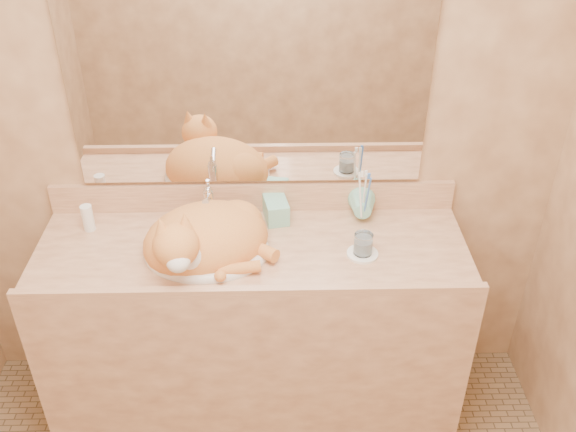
{
  "coord_description": "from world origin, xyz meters",
  "views": [
    {
      "loc": [
        0.09,
        -1.18,
        2.27
      ],
      "look_at": [
        0.13,
        0.7,
        1.01
      ],
      "focal_mm": 40.0,
      "sensor_mm": 36.0,
      "label": 1
    }
  ],
  "objects_px": {
    "toothbrush_cup": "(363,213)",
    "sink_basin": "(206,237)",
    "vanity_counter": "(255,332)",
    "water_glass": "(363,244)",
    "cat": "(203,237)",
    "soap_dispenser": "(279,207)"
  },
  "relations": [
    {
      "from": "vanity_counter",
      "to": "water_glass",
      "type": "height_order",
      "value": "water_glass"
    },
    {
      "from": "vanity_counter",
      "to": "toothbrush_cup",
      "type": "xyz_separation_m",
      "value": [
        0.43,
        0.15,
        0.48
      ]
    },
    {
      "from": "toothbrush_cup",
      "to": "water_glass",
      "type": "xyz_separation_m",
      "value": [
        -0.02,
        -0.2,
        -0.0
      ]
    },
    {
      "from": "vanity_counter",
      "to": "toothbrush_cup",
      "type": "height_order",
      "value": "toothbrush_cup"
    },
    {
      "from": "vanity_counter",
      "to": "toothbrush_cup",
      "type": "relative_size",
      "value": 14.53
    },
    {
      "from": "toothbrush_cup",
      "to": "sink_basin",
      "type": "bearing_deg",
      "value": -163.96
    },
    {
      "from": "water_glass",
      "to": "vanity_counter",
      "type": "bearing_deg",
      "value": 173.24
    },
    {
      "from": "soap_dispenser",
      "to": "toothbrush_cup",
      "type": "distance_m",
      "value": 0.33
    },
    {
      "from": "cat",
      "to": "sink_basin",
      "type": "bearing_deg",
      "value": 50.23
    },
    {
      "from": "cat",
      "to": "water_glass",
      "type": "bearing_deg",
      "value": -20.88
    },
    {
      "from": "sink_basin",
      "to": "cat",
      "type": "bearing_deg",
      "value": -124.3
    },
    {
      "from": "sink_basin",
      "to": "soap_dispenser",
      "type": "height_order",
      "value": "soap_dispenser"
    },
    {
      "from": "sink_basin",
      "to": "toothbrush_cup",
      "type": "xyz_separation_m",
      "value": [
        0.59,
        0.17,
        -0.02
      ]
    },
    {
      "from": "vanity_counter",
      "to": "water_glass",
      "type": "distance_m",
      "value": 0.63
    },
    {
      "from": "cat",
      "to": "toothbrush_cup",
      "type": "xyz_separation_m",
      "value": [
        0.59,
        0.19,
        -0.03
      ]
    },
    {
      "from": "cat",
      "to": "toothbrush_cup",
      "type": "distance_m",
      "value": 0.62
    },
    {
      "from": "sink_basin",
      "to": "toothbrush_cup",
      "type": "distance_m",
      "value": 0.61
    },
    {
      "from": "toothbrush_cup",
      "to": "soap_dispenser",
      "type": "bearing_deg",
      "value": -176.67
    },
    {
      "from": "toothbrush_cup",
      "to": "water_glass",
      "type": "bearing_deg",
      "value": -96.28
    },
    {
      "from": "vanity_counter",
      "to": "cat",
      "type": "xyz_separation_m",
      "value": [
        -0.17,
        -0.04,
        0.51
      ]
    },
    {
      "from": "cat",
      "to": "toothbrush_cup",
      "type": "bearing_deg",
      "value": -2.43
    },
    {
      "from": "toothbrush_cup",
      "to": "water_glass",
      "type": "distance_m",
      "value": 0.2
    }
  ]
}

